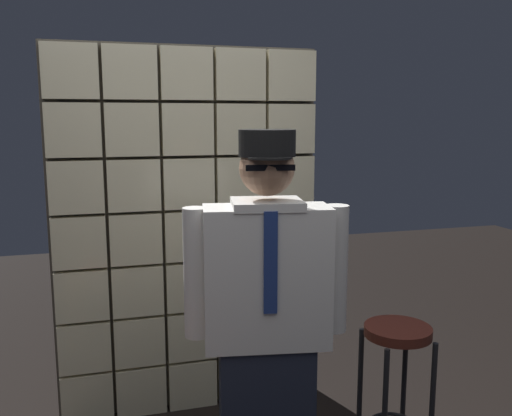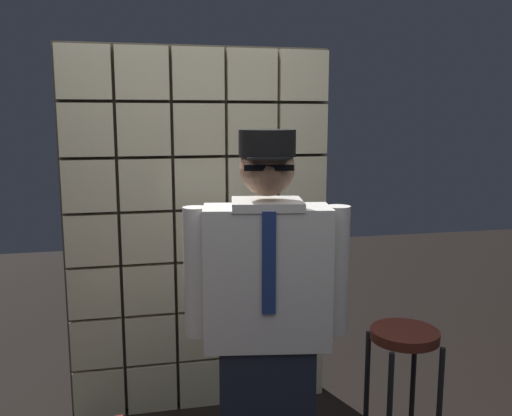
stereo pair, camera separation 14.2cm
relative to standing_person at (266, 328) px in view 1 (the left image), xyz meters
The scene contains 3 objects.
glass_block_wall 1.14m from the standing_person, 97.96° to the left, with size 1.63×0.10×2.27m.
standing_person is the anchor object (origin of this frame).
bar_stool 0.84m from the standing_person, 13.10° to the left, with size 0.34×0.34×0.79m.
Camera 1 is at (-0.51, -1.79, 1.83)m, focal length 38.56 mm.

